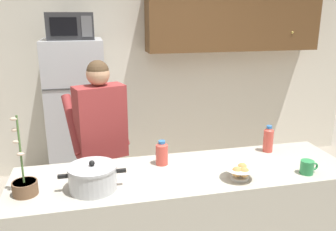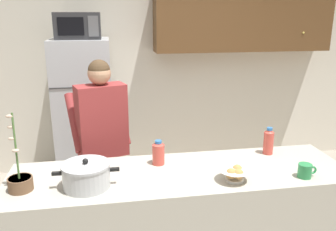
% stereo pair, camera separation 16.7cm
% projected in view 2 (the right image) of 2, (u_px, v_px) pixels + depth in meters
% --- Properties ---
extents(back_wall_unit, '(6.00, 0.48, 2.60)m').
position_uv_depth(back_wall_unit, '(167.00, 58.00, 4.45)').
color(back_wall_unit, silver).
rests_on(back_wall_unit, ground).
extents(kitchen_island, '(2.36, 0.68, 0.92)m').
position_uv_depth(kitchen_island, '(181.00, 229.00, 2.56)').
color(kitchen_island, '#BCB7A8').
rests_on(kitchen_island, ground).
extents(refrigerator, '(0.64, 0.68, 1.71)m').
position_uv_depth(refrigerator, '(84.00, 114.00, 4.07)').
color(refrigerator, '#B7BABF').
rests_on(refrigerator, ground).
extents(microwave, '(0.48, 0.37, 0.28)m').
position_uv_depth(microwave, '(78.00, 26.00, 3.77)').
color(microwave, '#2D2D30').
rests_on(microwave, refrigerator).
extents(person_near_pot, '(0.58, 0.52, 1.62)m').
position_uv_depth(person_near_pot, '(102.00, 131.00, 3.01)').
color(person_near_pot, black).
rests_on(person_near_pot, ground).
extents(cooking_pot, '(0.42, 0.30, 0.19)m').
position_uv_depth(cooking_pot, '(86.00, 175.00, 2.20)').
color(cooking_pot, silver).
rests_on(cooking_pot, kitchen_island).
extents(coffee_mug, '(0.13, 0.09, 0.10)m').
position_uv_depth(coffee_mug, '(305.00, 171.00, 2.34)').
color(coffee_mug, '#2D8C4C').
rests_on(coffee_mug, kitchen_island).
extents(bread_bowl, '(0.22, 0.22, 0.10)m').
position_uv_depth(bread_bowl, '(235.00, 174.00, 2.28)').
color(bread_bowl, white).
rests_on(bread_bowl, kitchen_island).
extents(bottle_near_edge, '(0.08, 0.08, 0.21)m').
position_uv_depth(bottle_near_edge, '(269.00, 141.00, 2.72)').
color(bottle_near_edge, '#D84C3F').
rests_on(bottle_near_edge, kitchen_island).
extents(bottle_mid_counter, '(0.09, 0.09, 0.18)m').
position_uv_depth(bottle_mid_counter, '(158.00, 153.00, 2.53)').
color(bottle_mid_counter, '#D84C3F').
rests_on(bottle_mid_counter, kitchen_island).
extents(potted_orchid, '(0.15, 0.15, 0.50)m').
position_uv_depth(potted_orchid, '(20.00, 180.00, 2.16)').
color(potted_orchid, brown).
rests_on(potted_orchid, kitchen_island).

